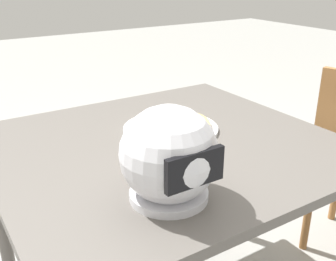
% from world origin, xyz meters
% --- Properties ---
extents(dining_table, '(1.08, 0.99, 0.75)m').
position_xyz_m(dining_table, '(0.00, 0.00, 0.66)').
color(dining_table, '#5B5651').
rests_on(dining_table, ground).
extents(pizza_plate, '(0.33, 0.33, 0.01)m').
position_xyz_m(pizza_plate, '(-0.07, -0.08, 0.75)').
color(pizza_plate, white).
rests_on(pizza_plate, dining_table).
extents(pizza, '(0.28, 0.28, 0.05)m').
position_xyz_m(pizza, '(-0.07, -0.08, 0.77)').
color(pizza, tan).
rests_on(pizza, pizza_plate).
extents(motorcycle_helmet, '(0.24, 0.24, 0.24)m').
position_xyz_m(motorcycle_helmet, '(0.17, 0.29, 0.86)').
color(motorcycle_helmet, silver).
rests_on(motorcycle_helmet, dining_table).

